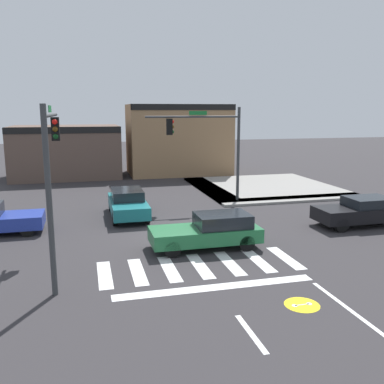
# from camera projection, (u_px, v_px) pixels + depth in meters

# --- Properties ---
(ground_plane) EXTENTS (120.00, 120.00, 0.00)m
(ground_plane) POSITION_uv_depth(u_px,v_px,m) (175.00, 233.00, 19.98)
(ground_plane) COLOR #302D30
(crosswalk_near) EXTENTS (7.49, 2.63, 0.01)m
(crosswalk_near) POSITION_uv_depth(u_px,v_px,m) (200.00, 266.00, 15.70)
(crosswalk_near) COLOR silver
(crosswalk_near) RESTS_ON ground_plane
(lane_markings) EXTENTS (6.80, 18.75, 0.01)m
(lane_markings) POSITION_uv_depth(u_px,v_px,m) (332.00, 370.00, 9.40)
(lane_markings) COLOR white
(lane_markings) RESTS_ON ground_plane
(bike_detector_marking) EXTENTS (1.06, 1.06, 0.01)m
(bike_detector_marking) POSITION_uv_depth(u_px,v_px,m) (302.00, 305.00, 12.55)
(bike_detector_marking) COLOR yellow
(bike_detector_marking) RESTS_ON ground_plane
(curb_corner_northeast) EXTENTS (10.00, 10.60, 0.15)m
(curb_corner_northeast) POSITION_uv_depth(u_px,v_px,m) (261.00, 188.00, 30.99)
(curb_corner_northeast) COLOR gray
(curb_corner_northeast) RESTS_ON ground_plane
(storefront_row) EXTENTS (18.82, 6.13, 6.24)m
(storefront_row) POSITION_uv_depth(u_px,v_px,m) (130.00, 144.00, 37.34)
(storefront_row) COLOR brown
(storefront_row) RESTS_ON ground_plane
(traffic_signal_northeast) EXTENTS (5.86, 0.32, 5.92)m
(traffic_signal_northeast) POSITION_uv_depth(u_px,v_px,m) (208.00, 138.00, 25.37)
(traffic_signal_northeast) COLOR #383A3D
(traffic_signal_northeast) RESTS_ON ground_plane
(traffic_signal_southwest) EXTENTS (0.32, 6.01, 5.91)m
(traffic_signal_southwest) POSITION_uv_depth(u_px,v_px,m) (52.00, 156.00, 14.57)
(traffic_signal_southwest) COLOR #383A3D
(traffic_signal_southwest) RESTS_ON ground_plane
(car_teal) EXTENTS (1.86, 4.71, 1.48)m
(car_teal) POSITION_uv_depth(u_px,v_px,m) (128.00, 203.00, 22.82)
(car_teal) COLOR #196B70
(car_teal) RESTS_ON ground_plane
(car_green) EXTENTS (4.59, 1.84, 1.45)m
(car_green) POSITION_uv_depth(u_px,v_px,m) (210.00, 231.00, 17.66)
(car_green) COLOR #1E6638
(car_green) RESTS_ON ground_plane
(car_black) EXTENTS (4.39, 1.87, 1.44)m
(car_black) POSITION_uv_depth(u_px,v_px,m) (361.00, 211.00, 21.07)
(car_black) COLOR black
(car_black) RESTS_ON ground_plane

